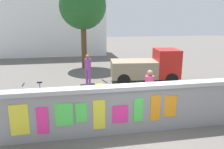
{
  "coord_description": "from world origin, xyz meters",
  "views": [
    {
      "loc": [
        -2.04,
        -6.05,
        3.4
      ],
      "look_at": [
        -0.55,
        1.83,
        1.39
      ],
      "focal_mm": 35.38,
      "sensor_mm": 36.0,
      "label": 1
    }
  ],
  "objects_px": {
    "bicycle_far": "(188,97)",
    "tree_roadside": "(83,6)",
    "bicycle_near": "(37,96)",
    "person_bystander": "(88,66)",
    "person_walking": "(149,87)",
    "auto_rickshaw_truck": "(148,67)",
    "motorcycle": "(92,92)"
  },
  "relations": [
    {
      "from": "bicycle_far",
      "to": "person_walking",
      "type": "distance_m",
      "value": 1.91
    },
    {
      "from": "auto_rickshaw_truck",
      "to": "tree_roadside",
      "type": "xyz_separation_m",
      "value": [
        -3.15,
        4.68,
        3.37
      ]
    },
    {
      "from": "person_bystander",
      "to": "tree_roadside",
      "type": "xyz_separation_m",
      "value": [
        0.1,
        4.36,
        3.28
      ]
    },
    {
      "from": "bicycle_near",
      "to": "person_bystander",
      "type": "distance_m",
      "value": 3.47
    },
    {
      "from": "auto_rickshaw_truck",
      "to": "motorcycle",
      "type": "relative_size",
      "value": 2.01
    },
    {
      "from": "person_walking",
      "to": "tree_roadside",
      "type": "relative_size",
      "value": 0.27
    },
    {
      "from": "bicycle_far",
      "to": "person_walking",
      "type": "bearing_deg",
      "value": -170.88
    },
    {
      "from": "person_walking",
      "to": "person_bystander",
      "type": "xyz_separation_m",
      "value": [
        -1.94,
        4.07,
        0.0
      ]
    },
    {
      "from": "bicycle_near",
      "to": "person_bystander",
      "type": "relative_size",
      "value": 1.06
    },
    {
      "from": "bicycle_near",
      "to": "person_bystander",
      "type": "xyz_separation_m",
      "value": [
        2.3,
        2.52,
        0.62
      ]
    },
    {
      "from": "tree_roadside",
      "to": "person_bystander",
      "type": "bearing_deg",
      "value": -91.27
    },
    {
      "from": "auto_rickshaw_truck",
      "to": "bicycle_far",
      "type": "bearing_deg",
      "value": -82.24
    },
    {
      "from": "motorcycle",
      "to": "person_bystander",
      "type": "bearing_deg",
      "value": 88.39
    },
    {
      "from": "bicycle_far",
      "to": "person_walking",
      "type": "relative_size",
      "value": 1.05
    },
    {
      "from": "bicycle_near",
      "to": "tree_roadside",
      "type": "height_order",
      "value": "tree_roadside"
    },
    {
      "from": "motorcycle",
      "to": "person_walking",
      "type": "height_order",
      "value": "person_walking"
    },
    {
      "from": "auto_rickshaw_truck",
      "to": "person_bystander",
      "type": "relative_size",
      "value": 2.32
    },
    {
      "from": "bicycle_near",
      "to": "bicycle_far",
      "type": "distance_m",
      "value": 6.15
    },
    {
      "from": "auto_rickshaw_truck",
      "to": "tree_roadside",
      "type": "relative_size",
      "value": 0.63
    },
    {
      "from": "bicycle_near",
      "to": "person_bystander",
      "type": "bearing_deg",
      "value": 47.56
    },
    {
      "from": "bicycle_far",
      "to": "tree_roadside",
      "type": "xyz_separation_m",
      "value": [
        -3.62,
        8.15,
        3.91
      ]
    },
    {
      "from": "motorcycle",
      "to": "bicycle_far",
      "type": "relative_size",
      "value": 1.1
    },
    {
      "from": "auto_rickshaw_truck",
      "to": "person_walking",
      "type": "height_order",
      "value": "auto_rickshaw_truck"
    },
    {
      "from": "person_walking",
      "to": "person_bystander",
      "type": "height_order",
      "value": "same"
    },
    {
      "from": "auto_rickshaw_truck",
      "to": "motorcycle",
      "type": "bearing_deg",
      "value": -144.54
    },
    {
      "from": "motorcycle",
      "to": "person_bystander",
      "type": "relative_size",
      "value": 1.15
    },
    {
      "from": "auto_rickshaw_truck",
      "to": "bicycle_far",
      "type": "xyz_separation_m",
      "value": [
        0.47,
        -3.47,
        -0.54
      ]
    },
    {
      "from": "person_walking",
      "to": "person_bystander",
      "type": "bearing_deg",
      "value": 115.44
    },
    {
      "from": "motorcycle",
      "to": "tree_roadside",
      "type": "xyz_separation_m",
      "value": [
        0.17,
        7.04,
        3.81
      ]
    },
    {
      "from": "motorcycle",
      "to": "person_bystander",
      "type": "distance_m",
      "value": 2.73
    },
    {
      "from": "person_bystander",
      "to": "motorcycle",
      "type": "bearing_deg",
      "value": -91.61
    },
    {
      "from": "bicycle_far",
      "to": "person_bystander",
      "type": "bearing_deg",
      "value": 134.49
    }
  ]
}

